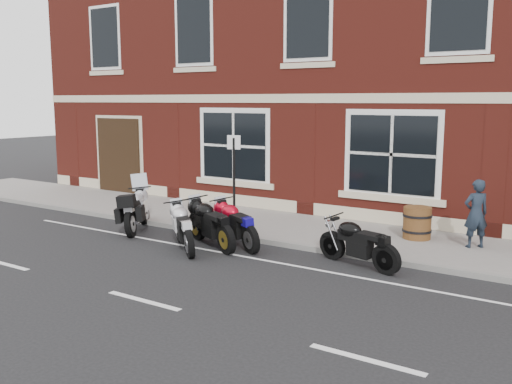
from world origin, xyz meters
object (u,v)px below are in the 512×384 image
pedestrian_left (476,214)px  parking_sign (234,177)px  moto_touring_silver (139,208)px  barrel_planter (417,223)px  moto_sport_silver (185,226)px  moto_naked_black (358,241)px  moto_sport_red (236,223)px  moto_sport_black (211,222)px

pedestrian_left → parking_sign: parking_sign is taller
moto_touring_silver → barrel_planter: bearing=-9.9°
moto_sport_silver → moto_naked_black: moto_sport_silver is taller
moto_sport_red → pedestrian_left: (4.75, 2.42, 0.34)m
moto_sport_silver → moto_sport_black: bearing=9.4°
barrel_planter → parking_sign: size_ratio=0.32×
moto_sport_silver → pedestrian_left: (5.55, 3.31, 0.34)m
moto_sport_red → moto_sport_black: size_ratio=0.95×
moto_sport_red → pedestrian_left: bearing=-34.6°
moto_touring_silver → moto_naked_black: size_ratio=0.96×
moto_touring_silver → moto_sport_red: size_ratio=0.98×
moto_sport_red → parking_sign: parking_sign is taller
moto_sport_black → parking_sign: bearing=30.5°
moto_sport_black → moto_naked_black: moto_sport_black is taller
moto_sport_red → pedestrian_left: pedestrian_left is taller
moto_sport_black → pedestrian_left: bearing=-35.8°
moto_sport_silver → moto_touring_silver: bearing=110.5°
pedestrian_left → barrel_planter: pedestrian_left is taller
moto_naked_black → moto_sport_black: bearing=112.2°
moto_sport_red → moto_sport_silver: bearing=166.5°
moto_naked_black → barrel_planter: moto_naked_black is taller
moto_naked_black → pedestrian_left: (1.74, 2.40, 0.36)m
moto_sport_red → moto_sport_silver: 1.19m
moto_sport_silver → pedestrian_left: 6.47m
moto_touring_silver → moto_sport_red: moto_touring_silver is taller
moto_touring_silver → barrel_planter: (6.48, 2.59, -0.08)m
moto_sport_silver → moto_sport_red: bearing=-1.4°
pedestrian_left → parking_sign: 5.61m
moto_touring_silver → moto_sport_red: 3.06m
moto_touring_silver → pedestrian_left: (7.81, 2.48, 0.31)m
moto_naked_black → barrel_planter: size_ratio=2.62×
moto_sport_red → parking_sign: 1.29m
moto_touring_silver → pedestrian_left: bearing=-14.0°
moto_naked_black → moto_sport_silver: bearing=119.6°
moto_sport_black → moto_sport_silver: size_ratio=1.21×
moto_sport_red → barrel_planter: moto_sport_red is taller
moto_touring_silver → moto_sport_silver: 2.41m
pedestrian_left → moto_sport_red: bearing=-13.7°
moto_sport_red → barrel_planter: 4.26m
moto_sport_black → parking_sign: parking_sign is taller
parking_sign → moto_naked_black: bearing=-24.0°
moto_touring_silver → moto_sport_black: moto_touring_silver is taller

